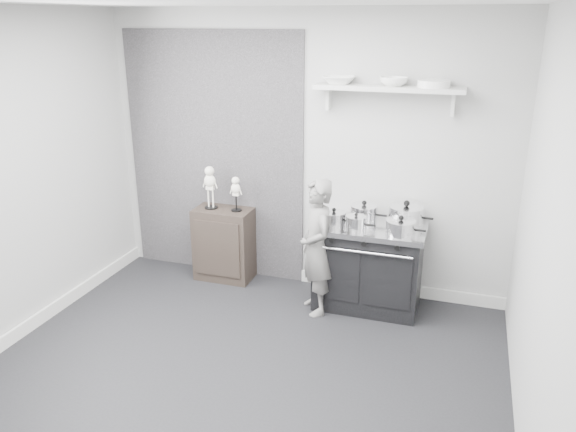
# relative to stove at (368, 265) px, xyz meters

# --- Properties ---
(ground) EXTENTS (4.00, 4.00, 0.00)m
(ground) POSITION_rel_stove_xyz_m (-0.74, -1.48, -0.41)
(ground) COLOR black
(ground) RESTS_ON ground
(room_shell) EXTENTS (4.02, 3.62, 2.71)m
(room_shell) POSITION_rel_stove_xyz_m (-0.82, -1.33, 1.23)
(room_shell) COLOR #ABABA9
(room_shell) RESTS_ON ground
(wall_shelf) EXTENTS (1.30, 0.26, 0.24)m
(wall_shelf) POSITION_rel_stove_xyz_m (0.06, 0.20, 1.60)
(wall_shelf) COLOR silver
(wall_shelf) RESTS_ON room_shell
(stove) EXTENTS (1.01, 0.63, 0.81)m
(stove) POSITION_rel_stove_xyz_m (0.00, 0.00, 0.00)
(stove) COLOR black
(stove) RESTS_ON ground
(side_cabinet) EXTENTS (0.58, 0.34, 0.76)m
(side_cabinet) POSITION_rel_stove_xyz_m (-1.53, 0.13, -0.03)
(side_cabinet) COLOR black
(side_cabinet) RESTS_ON ground
(child) EXTENTS (0.51, 0.56, 1.27)m
(child) POSITION_rel_stove_xyz_m (-0.44, -0.26, 0.23)
(child) COLOR slate
(child) RESTS_ON ground
(pot_front_left) EXTENTS (0.31, 0.22, 0.17)m
(pot_front_left) POSITION_rel_stove_xyz_m (-0.32, -0.11, 0.47)
(pot_front_left) COLOR silver
(pot_front_left) RESTS_ON stove
(pot_back_left) EXTENTS (0.34, 0.26, 0.19)m
(pot_back_left) POSITION_rel_stove_xyz_m (-0.08, 0.11, 0.48)
(pot_back_left) COLOR silver
(pot_back_left) RESTS_ON stove
(pot_back_right) EXTENTS (0.41, 0.32, 0.23)m
(pot_back_right) POSITION_rel_stove_xyz_m (0.30, 0.12, 0.49)
(pot_back_right) COLOR silver
(pot_back_right) RESTS_ON stove
(pot_front_right) EXTENTS (0.35, 0.26, 0.18)m
(pot_front_right) POSITION_rel_stove_xyz_m (0.29, -0.15, 0.47)
(pot_front_right) COLOR silver
(pot_front_right) RESTS_ON stove
(pot_front_center) EXTENTS (0.27, 0.18, 0.16)m
(pot_front_center) POSITION_rel_stove_xyz_m (-0.10, -0.15, 0.47)
(pot_front_center) COLOR silver
(pot_front_center) RESTS_ON stove
(skeleton_full) EXTENTS (0.14, 0.09, 0.51)m
(skeleton_full) POSITION_rel_stove_xyz_m (-1.66, 0.13, 0.61)
(skeleton_full) COLOR white
(skeleton_full) RESTS_ON side_cabinet
(skeleton_torso) EXTENTS (0.11, 0.07, 0.41)m
(skeleton_torso) POSITION_rel_stove_xyz_m (-1.38, 0.13, 0.56)
(skeleton_torso) COLOR white
(skeleton_torso) RESTS_ON side_cabinet
(bowl_large) EXTENTS (0.29, 0.29, 0.07)m
(bowl_large) POSITION_rel_stove_xyz_m (-0.38, 0.19, 1.67)
(bowl_large) COLOR white
(bowl_large) RESTS_ON wall_shelf
(bowl_small) EXTENTS (0.24, 0.24, 0.08)m
(bowl_small) POSITION_rel_stove_xyz_m (0.11, 0.19, 1.67)
(bowl_small) COLOR white
(bowl_small) RESTS_ON wall_shelf
(plate_stack) EXTENTS (0.28, 0.28, 0.06)m
(plate_stack) POSITION_rel_stove_xyz_m (0.44, 0.19, 1.66)
(plate_stack) COLOR white
(plate_stack) RESTS_ON wall_shelf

